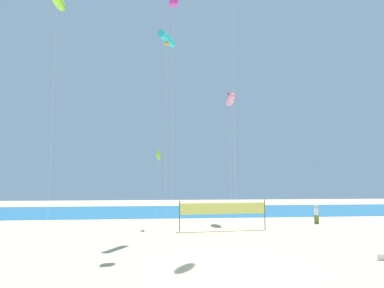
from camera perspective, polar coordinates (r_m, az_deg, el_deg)
name	(u,v)px	position (r m, az deg, el deg)	size (l,w,h in m)	color
ground_plane	(228,269)	(16.61, 5.83, -19.64)	(120.00, 120.00, 0.00)	#D1BC89
ocean_band	(178,211)	(47.73, -2.38, -10.86)	(120.00, 20.00, 0.01)	#1E6B99
beachgoer_white_shirt	(316,214)	(35.31, 19.67, -10.68)	(0.39, 0.39, 1.69)	olive
volleyball_net	(223,210)	(28.75, 5.12, -10.66)	(7.21, 0.71, 2.40)	#4C4C51
beach_handbag	(381,257)	(20.48, 28.58, -15.92)	(0.38, 0.19, 0.30)	white
kite_magenta_box	(173,1)	(27.05, -3.06, 22.39)	(0.59, 0.59, 17.32)	silver
kite_lime_delta	(157,155)	(30.91, -5.68, -1.76)	(0.50, 1.12, 6.80)	silver
kite_cyan_tube	(167,39)	(29.23, -4.16, 16.70)	(1.48, 2.25, 15.58)	silver
kite_lime_inflatable	(57,0)	(28.38, -21.17, 21.05)	(1.10, 2.29, 17.31)	silver
kite_pink_inflatable	(230,100)	(37.68, 6.25, 7.21)	(0.95, 2.82, 13.34)	silver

